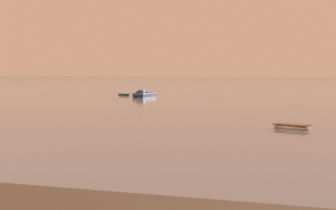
% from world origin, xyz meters
% --- Properties ---
extents(rowboat_moored_1, '(3.40, 2.66, 0.52)m').
position_xyz_m(rowboat_moored_1, '(-1.45, 62.83, 0.14)').
color(rowboat_moored_1, '#197084').
rests_on(rowboat_moored_1, ground).
extents(rowboat_moored_2, '(3.25, 2.17, 0.49)m').
position_xyz_m(rowboat_moored_2, '(34.86, 12.79, 0.13)').
color(rowboat_moored_2, white).
rests_on(rowboat_moored_2, ground).
extents(motorboat_moored_1, '(2.55, 5.91, 1.97)m').
position_xyz_m(motorboat_moored_1, '(4.32, 57.45, 0.27)').
color(motorboat_moored_1, navy).
rests_on(motorboat_moored_1, ground).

